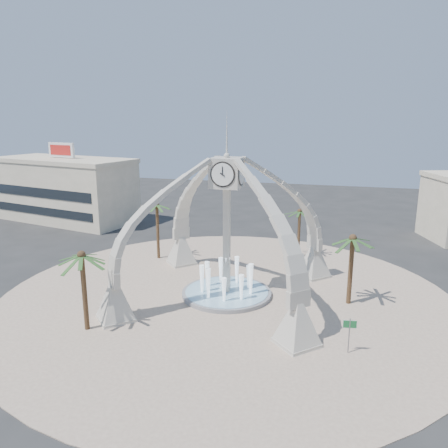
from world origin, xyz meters
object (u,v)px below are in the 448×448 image
(palm_west, at_px, (157,206))
(palm_north, at_px, (300,212))
(fountain, at_px, (227,293))
(clock_tower, at_px, (227,225))
(palm_east, at_px, (353,239))
(palm_south, at_px, (82,256))
(street_sign, at_px, (350,329))

(palm_west, bearing_deg, palm_north, 17.89)
(fountain, bearing_deg, palm_west, 141.55)
(clock_tower, height_order, palm_west, clock_tower)
(palm_north, bearing_deg, palm_west, -162.11)
(clock_tower, bearing_deg, fountain, 90.00)
(palm_east, distance_m, palm_south, 21.49)
(clock_tower, height_order, street_sign, clock_tower)
(palm_north, bearing_deg, palm_south, -120.80)
(clock_tower, distance_m, street_sign, 13.63)
(fountain, distance_m, palm_south, 13.53)
(fountain, xyz_separation_m, palm_east, (10.51, 1.18, 5.47))
(palm_east, xyz_separation_m, palm_north, (-5.66, 11.87, -0.48))
(palm_west, xyz_separation_m, palm_north, (15.13, 4.89, -0.83))
(clock_tower, bearing_deg, palm_west, 141.55)
(clock_tower, distance_m, palm_south, 12.38)
(clock_tower, distance_m, fountain, 6.20)
(fountain, distance_m, palm_east, 11.91)
(palm_west, bearing_deg, street_sign, -36.54)
(palm_east, bearing_deg, palm_west, 161.43)
(palm_east, height_order, palm_south, palm_south)
(fountain, bearing_deg, palm_south, -132.54)
(palm_south, relative_size, street_sign, 2.58)
(fountain, relative_size, palm_east, 1.21)
(palm_north, distance_m, palm_south, 25.80)
(palm_north, height_order, street_sign, palm_north)
(palm_south, height_order, street_sign, palm_south)
(palm_west, relative_size, palm_south, 1.04)
(clock_tower, relative_size, palm_south, 2.71)
(clock_tower, distance_m, palm_east, 10.60)
(palm_east, height_order, street_sign, palm_east)
(clock_tower, bearing_deg, palm_east, 6.39)
(clock_tower, relative_size, palm_east, 2.71)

